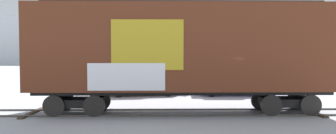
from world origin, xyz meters
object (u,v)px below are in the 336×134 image
freight_car (182,50)px  parked_car_black (142,82)px  flagpole (231,15)px  parked_car_blue (233,81)px

freight_car → parked_car_black: 6.88m
flagpole → parked_car_black: size_ratio=1.99×
parked_car_blue → flagpole: bearing=83.6°
flagpole → parked_car_black: 10.87m
flagpole → freight_car: bearing=-106.8°
freight_car → flagpole: size_ratio=1.41×
freight_car → parked_car_black: size_ratio=2.80×
freight_car → parked_car_blue: 7.40m
flagpole → parked_car_blue: flagpole is taller
freight_car → parked_car_black: freight_car is taller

